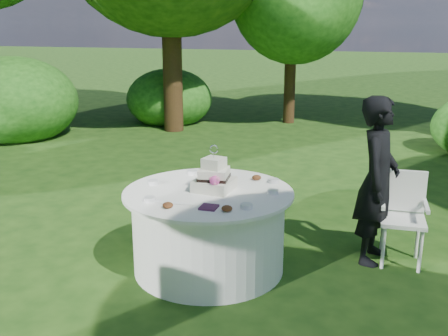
% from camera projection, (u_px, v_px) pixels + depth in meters
% --- Properties ---
extents(ground, '(80.00, 80.00, 0.00)m').
position_uv_depth(ground, '(209.00, 268.00, 4.98)').
color(ground, '#18390F').
rests_on(ground, ground).
extents(napkins, '(0.14, 0.14, 0.02)m').
position_uv_depth(napkins, '(209.00, 207.00, 4.33)').
color(napkins, '#4C2040').
rests_on(napkins, table).
extents(feather_plume, '(0.48, 0.07, 0.01)m').
position_uv_depth(feather_plume, '(167.00, 202.00, 4.46)').
color(feather_plume, white).
rests_on(feather_plume, table).
extents(guest, '(0.47, 0.64, 1.61)m').
position_uv_depth(guest, '(377.00, 181.00, 4.96)').
color(guest, black).
rests_on(guest, ground).
extents(table, '(1.56, 1.56, 0.77)m').
position_uv_depth(table, '(209.00, 230.00, 4.88)').
color(table, white).
rests_on(table, ground).
extents(cake, '(0.36, 0.37, 0.43)m').
position_uv_depth(cake, '(214.00, 178.00, 4.77)').
color(cake, silver).
rests_on(cake, table).
extents(chair, '(0.44, 0.42, 0.88)m').
position_uv_depth(chair, '(403.00, 210.00, 5.02)').
color(chair, white).
rests_on(chair, ground).
extents(votives, '(1.25, 1.00, 0.04)m').
position_uv_depth(votives, '(214.00, 188.00, 4.80)').
color(votives, silver).
rests_on(votives, table).
extents(petal_cups, '(0.60, 1.09, 0.05)m').
position_uv_depth(petal_cups, '(219.00, 196.00, 4.56)').
color(petal_cups, '#562D16').
rests_on(petal_cups, table).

